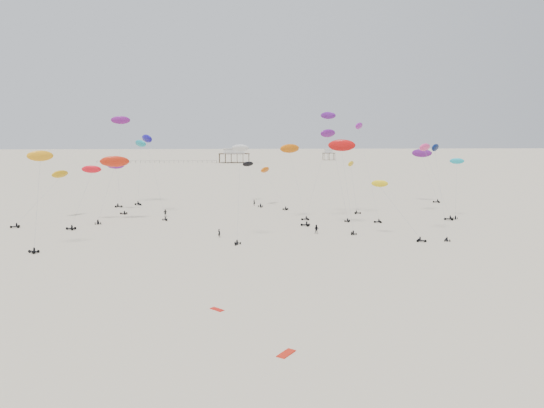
{
  "coord_description": "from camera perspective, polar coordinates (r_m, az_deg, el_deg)",
  "views": [
    {
      "loc": [
        -6.05,
        -12.27,
        20.65
      ],
      "look_at": [
        0.0,
        88.0,
        7.0
      ],
      "focal_mm": 35.0,
      "sensor_mm": 36.0,
      "label": 1
    }
  ],
  "objects": [
    {
      "name": "spectator_0",
      "position": [
        105.67,
        -5.7,
        -3.57
      ],
      "size": [
        0.85,
        0.85,
        1.96
      ],
      "primitive_type": "imported",
      "rotation": [
        0.0,
        0.0,
        2.36
      ],
      "color": "black",
      "rests_on": "ground"
    },
    {
      "name": "rig_2",
      "position": [
        131.45,
        9.78,
        6.12
      ],
      "size": [
        4.71,
        15.41,
        24.47
      ],
      "rotation": [
        0.0,
        0.0,
        1.57
      ],
      "color": "black",
      "rests_on": "ground"
    },
    {
      "name": "rig_20",
      "position": [
        139.89,
        16.69,
        4.15
      ],
      "size": [
        5.26,
        17.01,
        20.62
      ],
      "rotation": [
        0.0,
        0.0,
        1.31
      ],
      "color": "black",
      "rests_on": "ground"
    },
    {
      "name": "pavilion_small",
      "position": [
        398.16,
        6.12,
        5.22
      ],
      "size": [
        9.0,
        7.0,
        8.0
      ],
      "color": "brown",
      "rests_on": "ground"
    },
    {
      "name": "rig_17",
      "position": [
        125.26,
        2.23,
        4.53
      ],
      "size": [
        6.4,
        14.63,
        19.4
      ],
      "rotation": [
        0.0,
        0.0,
        1.21
      ],
      "color": "black",
      "rests_on": "ground"
    },
    {
      "name": "spectator_2",
      "position": [
        132.99,
        -11.4,
        -1.35
      ],
      "size": [
        1.31,
        0.75,
        2.17
      ],
      "primitive_type": "imported",
      "rotation": [
        0.0,
        0.0,
        6.24
      ],
      "color": "black",
      "rests_on": "ground"
    },
    {
      "name": "rig_16",
      "position": [
        148.95,
        -0.29,
        2.86
      ],
      "size": [
        8.12,
        14.29,
        14.72
      ],
      "rotation": [
        0.0,
        0.0,
        5.6
      ],
      "color": "black",
      "rests_on": "ground"
    },
    {
      "name": "grounded_kite_b",
      "position": [
        63.65,
        -5.93,
        -11.24
      ],
      "size": [
        1.76,
        1.77,
        0.07
      ],
      "primitive_type": "cube",
      "rotation": [
        0.0,
        0.0,
        -0.79
      ],
      "color": "red",
      "rests_on": "ground"
    },
    {
      "name": "rig_6",
      "position": [
        138.01,
        -13.11,
        6.04
      ],
      "size": [
        9.21,
        16.88,
        22.73
      ],
      "rotation": [
        0.0,
        0.0,
        3.66
      ],
      "color": "black",
      "rests_on": "ground"
    },
    {
      "name": "rig_10",
      "position": [
        145.94,
        -16.37,
        3.37
      ],
      "size": [
        7.16,
        10.61,
        14.35
      ],
      "rotation": [
        0.0,
        0.0,
        1.39
      ],
      "color": "black",
      "rests_on": "ground"
    },
    {
      "name": "rig_5",
      "position": [
        131.21,
        6.43,
        7.53
      ],
      "size": [
        6.19,
        14.52,
        26.61
      ],
      "rotation": [
        0.0,
        0.0,
        5.57
      ],
      "color": "black",
      "rests_on": "ground"
    },
    {
      "name": "rig_9",
      "position": [
        102.13,
        -23.82,
        2.72
      ],
      "size": [
        4.63,
        7.57,
        17.53
      ],
      "rotation": [
        0.0,
        0.0,
        1.16
      ],
      "color": "black",
      "rests_on": "ground"
    },
    {
      "name": "rig_12",
      "position": [
        127.55,
        5.59,
        5.91
      ],
      "size": [
        9.15,
        6.52,
        21.54
      ],
      "rotation": [
        0.0,
        0.0,
        1.75
      ],
      "color": "black",
      "rests_on": "ground"
    },
    {
      "name": "grounded_kite_a",
      "position": [
        51.68,
        1.54,
        -15.82
      ],
      "size": [
        2.02,
        2.31,
        0.08
      ],
      "primitive_type": "cube",
      "rotation": [
        0.0,
        0.0,
        0.94
      ],
      "color": "red",
      "rests_on": "ground"
    },
    {
      "name": "spectator_3",
      "position": [
        150.35,
        -1.93,
        -0.16
      ],
      "size": [
        0.85,
        0.78,
        1.92
      ],
      "primitive_type": "imported",
      "rotation": [
        0.0,
        0.0,
        2.58
      ],
      "color": "black",
      "rests_on": "ground"
    },
    {
      "name": "rig_15",
      "position": [
        129.01,
        -16.71,
        3.87
      ],
      "size": [
        7.4,
        8.63,
        15.57
      ],
      "rotation": [
        0.0,
        0.0,
        0.23
      ],
      "color": "black",
      "rests_on": "ground"
    },
    {
      "name": "rig_18",
      "position": [
        128.53,
        -19.3,
        2.19
      ],
      "size": [
        4.76,
        14.82,
        16.63
      ],
      "rotation": [
        0.0,
        0.0,
        1.35
      ],
      "color": "black",
      "rests_on": "ground"
    },
    {
      "name": "rig_19",
      "position": [
        136.28,
        19.23,
        2.8
      ],
      "size": [
        4.29,
        6.77,
        14.51
      ],
      "rotation": [
        0.0,
        0.0,
        2.77
      ],
      "color": "black",
      "rests_on": "ground"
    },
    {
      "name": "ground_plane",
      "position": [
        213.36,
        -1.81,
        2.18
      ],
      "size": [
        900.0,
        900.0,
        0.0
      ],
      "primitive_type": "plane",
      "color": "beige"
    },
    {
      "name": "rig_14",
      "position": [
        158.61,
        -16.01,
        7.36
      ],
      "size": [
        5.58,
        10.81,
        25.51
      ],
      "rotation": [
        0.0,
        0.0,
        4.43
      ],
      "color": "black",
      "rests_on": "ground"
    },
    {
      "name": "rig_7",
      "position": [
        107.01,
        13.05,
        0.05
      ],
      "size": [
        8.99,
        9.96,
        13.53
      ],
      "rotation": [
        0.0,
        0.0,
        4.19
      ],
      "color": "black",
      "rests_on": "ground"
    },
    {
      "name": "rig_13",
      "position": [
        164.21,
        16.01,
        4.63
      ],
      "size": [
        8.0,
        6.92,
        15.9
      ],
      "rotation": [
        0.0,
        0.0,
        1.3
      ],
      "color": "black",
      "rests_on": "ground"
    },
    {
      "name": "pier_fence",
      "position": [
        367.1,
        -12.25,
        4.46
      ],
      "size": [
        80.2,
        0.2,
        1.5
      ],
      "color": "black",
      "rests_on": "ground"
    },
    {
      "name": "pavilion_main",
      "position": [
        362.66,
        -4.09,
        5.12
      ],
      "size": [
        21.0,
        13.0,
        9.8
      ],
      "color": "brown",
      "rests_on": "ground"
    },
    {
      "name": "rig_11",
      "position": [
        138.34,
        8.69,
        2.73
      ],
      "size": [
        3.34,
        6.82,
        13.37
      ],
      "rotation": [
        0.0,
        0.0,
        4.59
      ],
      "color": "black",
      "rests_on": "ground"
    },
    {
      "name": "rig_1",
      "position": [
        112.5,
        17.41,
        3.64
      ],
      "size": [
        3.21,
        13.1,
        19.31
      ],
      "rotation": [
        0.0,
        0.0,
        6.13
      ],
      "color": "black",
      "rests_on": "ground"
    },
    {
      "name": "rig_4",
      "position": [
        160.36,
        -14.0,
        5.18
      ],
      "size": [
        5.31,
        11.58,
        18.74
      ],
      "rotation": [
        0.0,
        0.0,
        3.96
      ],
      "color": "black",
      "rests_on": "ground"
    },
    {
      "name": "rig_8",
      "position": [
        117.93,
        7.59,
        5.67
      ],
      "size": [
        6.3,
        14.52,
        20.57
      ],
      "rotation": [
        0.0,
        0.0,
        0.15
      ],
      "color": "black",
      "rests_on": "ground"
    },
    {
      "name": "rig_21",
      "position": [
        136.43,
        -22.62,
        2.03
      ],
      "size": [
        8.43,
        18.44,
        18.03
      ],
      "rotation": [
        0.0,
        0.0,
        1.85
      ],
      "color": "black",
      "rests_on": "ground"
    },
    {
      "name": "rig_0",
      "position": [
        156.01,
        -2.21,
        3.06
      ],
      "size": [
        6.0,
        17.35,
        17.84
      ],
      "rotation": [
        0.0,
        0.0,
        3.2
      ],
      "color": "black",
      "rests_on": "ground"
    },
    {
      "name": "rig_3",
      "position": [
        101.16,
        -3.53,
        3.03
      ],
      "size": [
        3.74,
        8.91,
        18.52
      ],
      "rotation": [
        0.0,
        0.0,
        2.83
      ],
      "color": "black",
      "rests_on": "ground"
    },
    {
      "name": "spectator_1",
      "position": [
        109.26,
        4.8,
        -3.18
      ],
      "size": [
        1.22,
        0.95,
        2.18
      ],
      "primitive_type": "imported",
      "rotation": [
        0.0,
        0.0,
        5.92
      ],
      "color": "black",
      "rests_on": "ground"
    }
  ]
}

